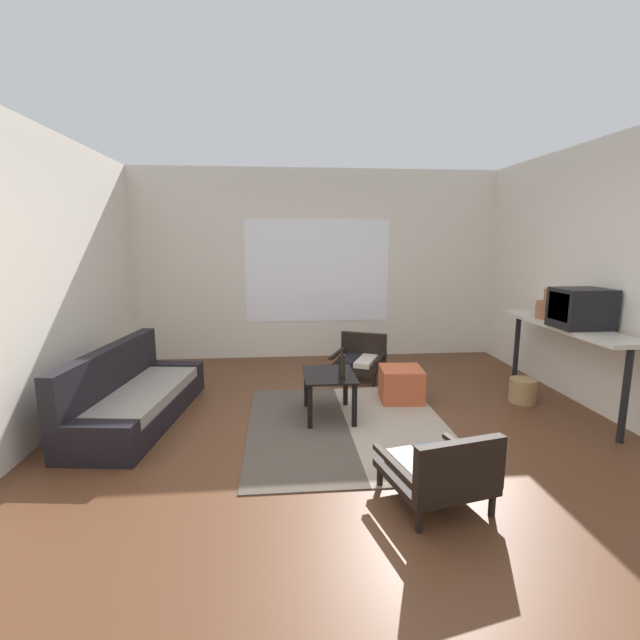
{
  "coord_description": "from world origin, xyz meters",
  "views": [
    {
      "loc": [
        -0.56,
        -3.52,
        1.71
      ],
      "look_at": [
        -0.17,
        0.72,
        0.95
      ],
      "focal_mm": 25.34,
      "sensor_mm": 36.0,
      "label": 1
    }
  ],
  "objects_px": {
    "coffee_table": "(329,383)",
    "clay_vase": "(548,308)",
    "ottoman_orange": "(401,384)",
    "wicker_basket": "(523,391)",
    "crt_television": "(581,308)",
    "couch": "(133,398)",
    "console_shelf": "(564,332)",
    "armchair_striped_foreground": "(440,471)",
    "glass_bottle": "(342,366)",
    "armchair_by_window": "(360,357)"
  },
  "relations": [
    {
      "from": "coffee_table",
      "to": "clay_vase",
      "type": "distance_m",
      "value": 2.54
    },
    {
      "from": "console_shelf",
      "to": "crt_television",
      "type": "height_order",
      "value": "crt_television"
    },
    {
      "from": "crt_television",
      "to": "wicker_basket",
      "type": "xyz_separation_m",
      "value": [
        -0.32,
        0.35,
        -0.94
      ]
    },
    {
      "from": "couch",
      "to": "console_shelf",
      "type": "relative_size",
      "value": 1.04
    },
    {
      "from": "couch",
      "to": "coffee_table",
      "type": "height_order",
      "value": "couch"
    },
    {
      "from": "armchair_striped_foreground",
      "to": "couch",
      "type": "bearing_deg",
      "value": 145.6
    },
    {
      "from": "coffee_table",
      "to": "crt_television",
      "type": "bearing_deg",
      "value": -3.27
    },
    {
      "from": "coffee_table",
      "to": "clay_vase",
      "type": "relative_size",
      "value": 1.98
    },
    {
      "from": "armchair_striped_foreground",
      "to": "ottoman_orange",
      "type": "distance_m",
      "value": 1.97
    },
    {
      "from": "console_shelf",
      "to": "clay_vase",
      "type": "xyz_separation_m",
      "value": [
        0.0,
        0.31,
        0.2
      ]
    },
    {
      "from": "armchair_by_window",
      "to": "wicker_basket",
      "type": "bearing_deg",
      "value": -34.42
    },
    {
      "from": "coffee_table",
      "to": "console_shelf",
      "type": "bearing_deg",
      "value": 1.96
    },
    {
      "from": "clay_vase",
      "to": "wicker_basket",
      "type": "height_order",
      "value": "clay_vase"
    },
    {
      "from": "armchair_by_window",
      "to": "clay_vase",
      "type": "bearing_deg",
      "value": -25.23
    },
    {
      "from": "coffee_table",
      "to": "crt_television",
      "type": "xyz_separation_m",
      "value": [
        2.42,
        -0.14,
        0.72
      ]
    },
    {
      "from": "armchair_striped_foreground",
      "to": "ottoman_orange",
      "type": "bearing_deg",
      "value": 81.97
    },
    {
      "from": "ottoman_orange",
      "to": "wicker_basket",
      "type": "bearing_deg",
      "value": -7.34
    },
    {
      "from": "armchair_striped_foreground",
      "to": "clay_vase",
      "type": "xyz_separation_m",
      "value": [
        1.88,
        1.96,
        0.74
      ]
    },
    {
      "from": "ottoman_orange",
      "to": "clay_vase",
      "type": "bearing_deg",
      "value": 0.69
    },
    {
      "from": "armchair_striped_foreground",
      "to": "glass_bottle",
      "type": "height_order",
      "value": "glass_bottle"
    },
    {
      "from": "armchair_striped_foreground",
      "to": "glass_bottle",
      "type": "relative_size",
      "value": 2.52
    },
    {
      "from": "console_shelf",
      "to": "crt_television",
      "type": "xyz_separation_m",
      "value": [
        -0.0,
        -0.22,
        0.28
      ]
    },
    {
      "from": "ottoman_orange",
      "to": "glass_bottle",
      "type": "bearing_deg",
      "value": -142.69
    },
    {
      "from": "clay_vase",
      "to": "ottoman_orange",
      "type": "bearing_deg",
      "value": -179.31
    },
    {
      "from": "couch",
      "to": "ottoman_orange",
      "type": "xyz_separation_m",
      "value": [
        2.7,
        0.28,
        -0.04
      ]
    },
    {
      "from": "coffee_table",
      "to": "crt_television",
      "type": "relative_size",
      "value": 1.34
    },
    {
      "from": "armchair_by_window",
      "to": "armchair_striped_foreground",
      "type": "height_order",
      "value": "armchair_striped_foreground"
    },
    {
      "from": "couch",
      "to": "coffee_table",
      "type": "xyz_separation_m",
      "value": [
        1.88,
        -0.09,
        0.13
      ]
    },
    {
      "from": "crt_television",
      "to": "glass_bottle",
      "type": "height_order",
      "value": "crt_television"
    },
    {
      "from": "crt_television",
      "to": "clay_vase",
      "type": "relative_size",
      "value": 1.47
    },
    {
      "from": "couch",
      "to": "armchair_by_window",
      "type": "distance_m",
      "value": 2.69
    },
    {
      "from": "armchair_striped_foreground",
      "to": "ottoman_orange",
      "type": "xyz_separation_m",
      "value": [
        0.27,
        1.94,
        -0.07
      ]
    },
    {
      "from": "couch",
      "to": "armchair_striped_foreground",
      "type": "relative_size",
      "value": 2.67
    },
    {
      "from": "couch",
      "to": "clay_vase",
      "type": "xyz_separation_m",
      "value": [
        4.3,
        0.3,
        0.77
      ]
    },
    {
      "from": "ottoman_orange",
      "to": "glass_bottle",
      "type": "height_order",
      "value": "glass_bottle"
    },
    {
      "from": "wicker_basket",
      "to": "couch",
      "type": "bearing_deg",
      "value": -178.28
    },
    {
      "from": "couch",
      "to": "crt_television",
      "type": "distance_m",
      "value": 4.38
    },
    {
      "from": "armchair_striped_foreground",
      "to": "crt_television",
      "type": "relative_size",
      "value": 1.55
    },
    {
      "from": "coffee_table",
      "to": "crt_television",
      "type": "height_order",
      "value": "crt_television"
    },
    {
      "from": "console_shelf",
      "to": "glass_bottle",
      "type": "distance_m",
      "value": 2.35
    },
    {
      "from": "armchair_striped_foreground",
      "to": "console_shelf",
      "type": "height_order",
      "value": "console_shelf"
    },
    {
      "from": "couch",
      "to": "glass_bottle",
      "type": "xyz_separation_m",
      "value": [
        1.98,
        -0.26,
        0.34
      ]
    },
    {
      "from": "wicker_basket",
      "to": "clay_vase",
      "type": "bearing_deg",
      "value": 29.97
    },
    {
      "from": "coffee_table",
      "to": "armchair_striped_foreground",
      "type": "relative_size",
      "value": 0.87
    },
    {
      "from": "crt_television",
      "to": "glass_bottle",
      "type": "relative_size",
      "value": 1.62
    },
    {
      "from": "coffee_table",
      "to": "crt_television",
      "type": "distance_m",
      "value": 2.53
    },
    {
      "from": "crt_television",
      "to": "armchair_by_window",
      "type": "bearing_deg",
      "value": 142.97
    },
    {
      "from": "couch",
      "to": "ottoman_orange",
      "type": "distance_m",
      "value": 2.71
    },
    {
      "from": "console_shelf",
      "to": "crt_television",
      "type": "distance_m",
      "value": 0.36
    },
    {
      "from": "console_shelf",
      "to": "crt_television",
      "type": "bearing_deg",
      "value": -90.82
    }
  ]
}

